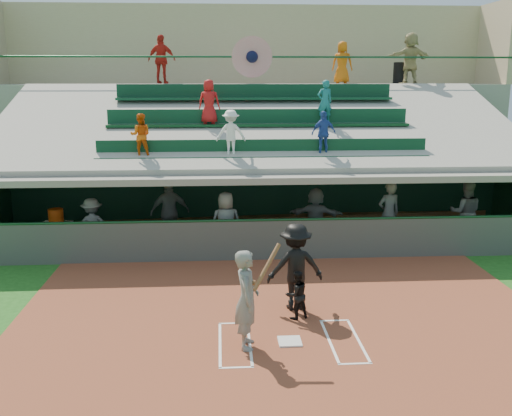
{
  "coord_description": "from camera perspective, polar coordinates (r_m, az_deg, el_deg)",
  "views": [
    {
      "loc": [
        -1.27,
        -9.75,
        4.83
      ],
      "look_at": [
        -0.4,
        3.5,
        1.8
      ],
      "focal_mm": 40.0,
      "sensor_mm": 36.0,
      "label": 1
    }
  ],
  "objects": [
    {
      "name": "ground",
      "position": [
        10.96,
        3.39,
        -13.33
      ],
      "size": [
        100.0,
        100.0,
        0.0
      ],
      "primitive_type": "plane",
      "color": "#1B5217",
      "rests_on": "ground"
    },
    {
      "name": "dirt_slab",
      "position": [
        11.4,
        3.07,
        -12.18
      ],
      "size": [
        11.0,
        9.0,
        0.02
      ],
      "primitive_type": "cube",
      "color": "brown",
      "rests_on": "ground"
    },
    {
      "name": "home_plate",
      "position": [
        10.94,
        3.39,
        -13.17
      ],
      "size": [
        0.43,
        0.43,
        0.03
      ],
      "primitive_type": "cube",
      "color": "silver",
      "rests_on": "dirt_slab"
    },
    {
      "name": "batters_box_chalk",
      "position": [
        10.95,
        3.39,
        -13.22
      ],
      "size": [
        2.65,
        1.85,
        0.01
      ],
      "color": "silver",
      "rests_on": "dirt_slab"
    },
    {
      "name": "dugout_floor",
      "position": [
        17.24,
        0.64,
        -3.35
      ],
      "size": [
        16.0,
        3.5,
        0.04
      ],
      "primitive_type": "cube",
      "color": "#99958B",
      "rests_on": "ground"
    },
    {
      "name": "concourse_slab",
      "position": [
        23.42,
        -0.61,
        6.66
      ],
      "size": [
        20.0,
        3.0,
        4.6
      ],
      "primitive_type": "cube",
      "color": "gray",
      "rests_on": "ground"
    },
    {
      "name": "grandstand",
      "position": [
        20.47,
        -0.16,
        5.65
      ],
      "size": [
        20.4,
        10.4,
        7.8
      ],
      "color": "#484D48",
      "rests_on": "ground"
    },
    {
      "name": "batter_at_plate",
      "position": [
        10.4,
        -0.91,
        -9.07
      ],
      "size": [
        0.86,
        0.76,
        1.95
      ],
      "color": "#61645F",
      "rests_on": "dirt_slab"
    },
    {
      "name": "catcher",
      "position": [
        11.76,
        4.08,
        -8.64
      ],
      "size": [
        0.6,
        0.53,
        1.01
      ],
      "primitive_type": "imported",
      "rotation": [
        0.0,
        0.0,
        3.51
      ],
      "color": "black",
      "rests_on": "dirt_slab"
    },
    {
      "name": "home_umpire",
      "position": [
        12.11,
        3.96,
        -5.87
      ],
      "size": [
        1.27,
        0.81,
        1.86
      ],
      "primitive_type": "imported",
      "rotation": [
        0.0,
        0.0,
        3.24
      ],
      "color": "black",
      "rests_on": "dirt_slab"
    },
    {
      "name": "dugout_bench",
      "position": [
        18.36,
        0.78,
        -1.54
      ],
      "size": [
        15.06,
        1.68,
        0.45
      ],
      "primitive_type": "cube",
      "rotation": [
        0.0,
        0.0,
        0.08
      ],
      "color": "brown",
      "rests_on": "dugout_floor"
    },
    {
      "name": "white_table",
      "position": [
        17.5,
        -19.31,
        -2.55
      ],
      "size": [
        0.88,
        0.69,
        0.72
      ],
      "primitive_type": "cube",
      "rotation": [
        0.0,
        0.0,
        -0.09
      ],
      "color": "white",
      "rests_on": "dugout_floor"
    },
    {
      "name": "water_cooler",
      "position": [
        17.29,
        -19.38,
        -0.78
      ],
      "size": [
        0.42,
        0.42,
        0.42
      ],
      "primitive_type": "cylinder",
      "color": "#EC4E0D",
      "rests_on": "white_table"
    },
    {
      "name": "dugout_player_a",
      "position": [
        16.48,
        -16.04,
        -1.72
      ],
      "size": [
        1.12,
        0.81,
        1.57
      ],
      "primitive_type": "imported",
      "rotation": [
        0.0,
        0.0,
        3.39
      ],
      "color": "#5C5F59",
      "rests_on": "dugout_floor"
    },
    {
      "name": "dugout_player_b",
      "position": [
        16.85,
        -8.61,
        -0.4
      ],
      "size": [
        1.21,
        0.73,
        1.94
      ],
      "primitive_type": "imported",
      "rotation": [
        0.0,
        0.0,
        3.38
      ],
      "color": "#575954",
      "rests_on": "dugout_floor"
    },
    {
      "name": "dugout_player_c",
      "position": [
        15.77,
        -3.02,
        -1.52
      ],
      "size": [
        0.93,
        0.68,
        1.76
      ],
      "primitive_type": "imported",
      "rotation": [
        0.0,
        0.0,
        3.29
      ],
      "color": "#5C5F59",
      "rests_on": "dugout_floor"
    },
    {
      "name": "dugout_player_d",
      "position": [
        16.77,
        5.97,
        -0.81
      ],
      "size": [
        1.65,
        0.85,
        1.7
      ],
      "primitive_type": "imported",
      "rotation": [
        0.0,
        0.0,
        2.91
      ],
      "color": "#61645F",
      "rests_on": "dugout_floor"
    },
    {
      "name": "dugout_player_e",
      "position": [
        17.1,
        13.12,
        -0.52
      ],
      "size": [
        0.76,
        0.58,
        1.87
      ],
      "primitive_type": "imported",
      "rotation": [
        0.0,
        0.0,
        3.36
      ],
      "color": "#61645F",
      "rests_on": "dugout_floor"
    },
    {
      "name": "dugout_player_f",
      "position": [
        17.88,
        20.2,
        -0.4
      ],
      "size": [
        1.07,
        0.93,
        1.87
      ],
      "primitive_type": "imported",
      "rotation": [
        0.0,
        0.0,
        2.86
      ],
      "color": "#5D605B",
      "rests_on": "dugout_floor"
    },
    {
      "name": "trash_bin",
      "position": [
        23.85,
        14.24,
        12.93
      ],
      "size": [
        0.56,
        0.56,
        0.84
      ],
      "primitive_type": "cylinder",
      "color": "black",
      "rests_on": "concourse_slab"
    },
    {
      "name": "concourse_staff_a",
      "position": [
        22.59,
        -9.41,
        14.44
      ],
      "size": [
        1.16,
        0.71,
        1.84
      ],
      "primitive_type": "imported",
      "rotation": [
        0.0,
        0.0,
        2.88
      ],
      "color": "red",
      "rests_on": "concourse_slab"
    },
    {
      "name": "concourse_staff_b",
      "position": [
        22.54,
        8.61,
        14.16
      ],
      "size": [
        0.9,
        0.72,
        1.59
      ],
      "primitive_type": "imported",
      "rotation": [
        0.0,
        0.0,
        2.83
      ],
      "color": "#D25F0C",
      "rests_on": "concourse_slab"
    },
    {
      "name": "concourse_staff_c",
      "position": [
        23.29,
        15.16,
        14.25
      ],
      "size": [
        1.88,
        0.93,
        1.94
      ],
      "primitive_type": "imported",
      "rotation": [
        0.0,
        0.0,
        3.35
      ],
      "color": "tan",
      "rests_on": "concourse_slab"
    }
  ]
}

